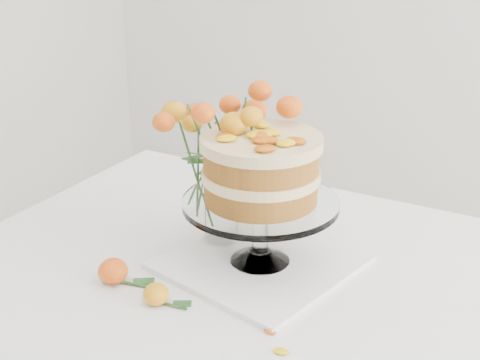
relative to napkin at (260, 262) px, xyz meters
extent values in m
cube|color=tan|center=(0.13, -0.04, -0.03)|extent=(1.40, 0.90, 0.04)
cylinder|color=tan|center=(-0.49, 0.33, -0.41)|extent=(0.06, 0.06, 0.71)
cube|color=white|center=(0.13, -0.04, -0.01)|extent=(1.42, 0.92, 0.01)
cube|color=white|center=(0.13, 0.42, -0.11)|extent=(1.42, 0.01, 0.20)
cube|color=white|center=(-0.58, -0.04, -0.11)|extent=(0.01, 0.92, 0.20)
cube|color=white|center=(0.00, 0.00, 0.00)|extent=(0.38, 0.38, 0.01)
cylinder|color=white|center=(0.00, 0.00, 0.07)|extent=(0.03, 0.03, 0.09)
cylinder|color=white|center=(0.00, 0.00, 0.13)|extent=(0.29, 0.29, 0.01)
cylinder|color=#8F5A20|center=(0.00, 0.00, 0.15)|extent=(0.27, 0.27, 0.04)
cylinder|color=#FFE0A4|center=(0.00, 0.00, 0.18)|extent=(0.28, 0.28, 0.02)
cylinder|color=#8F5A20|center=(0.00, 0.00, 0.21)|extent=(0.27, 0.27, 0.04)
cylinder|color=#FFE0A4|center=(0.00, 0.00, 0.24)|extent=(0.28, 0.28, 0.02)
cylinder|color=white|center=(-0.11, 0.04, 0.00)|extent=(0.06, 0.06, 0.01)
cylinder|color=white|center=(-0.11, 0.04, 0.04)|extent=(0.07, 0.07, 0.08)
ellipsoid|color=orange|center=(-0.09, -0.21, 0.01)|extent=(0.05, 0.05, 0.04)
cylinder|color=#295421|center=(-0.06, -0.20, 0.00)|extent=(0.05, 0.01, 0.00)
ellipsoid|color=red|center=(-0.20, -0.19, 0.02)|extent=(0.05, 0.05, 0.05)
cylinder|color=#295421|center=(-0.17, -0.18, 0.00)|extent=(0.07, 0.02, 0.01)
ellipsoid|color=yellow|center=(0.01, -0.14, 0.00)|extent=(0.03, 0.02, 0.00)
ellipsoid|color=yellow|center=(0.11, -0.18, 0.00)|extent=(0.03, 0.02, 0.00)
ellipsoid|color=yellow|center=(0.15, -0.22, 0.00)|extent=(0.03, 0.02, 0.00)
ellipsoid|color=yellow|center=(-0.13, -0.09, 0.00)|extent=(0.03, 0.02, 0.00)
camera|label=1|loc=(0.51, -0.99, 0.63)|focal=50.00mm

